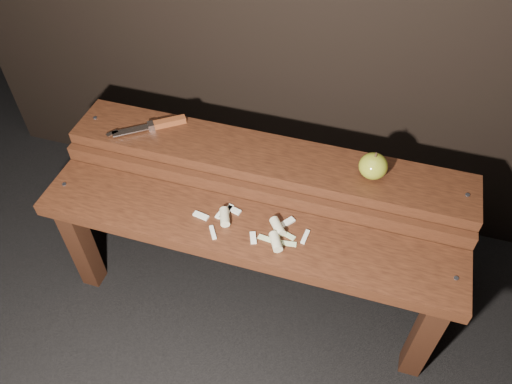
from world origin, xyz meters
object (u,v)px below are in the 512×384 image
(bench_front_tier, at_px, (244,245))
(apple, at_px, (373,166))
(bench_rear_tier, at_px, (266,176))
(knife, at_px, (160,124))

(bench_front_tier, relative_size, apple, 14.33)
(bench_front_tier, relative_size, bench_rear_tier, 1.00)
(bench_front_tier, xyz_separation_m, apple, (0.30, 0.23, 0.18))
(bench_rear_tier, xyz_separation_m, knife, (-0.35, 0.03, 0.10))
(bench_rear_tier, bearing_deg, bench_front_tier, -90.00)
(bench_rear_tier, distance_m, apple, 0.33)
(bench_front_tier, height_order, knife, knife)
(bench_rear_tier, bearing_deg, apple, 0.82)
(knife, bearing_deg, bench_front_tier, -35.97)
(apple, height_order, knife, apple)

